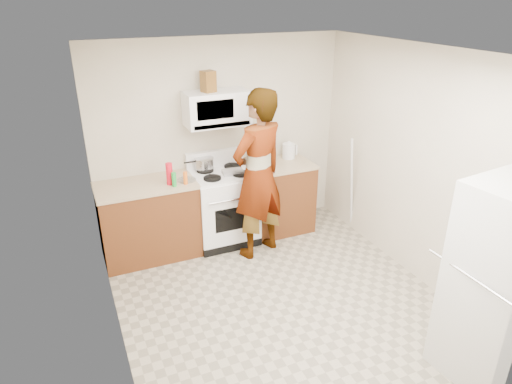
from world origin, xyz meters
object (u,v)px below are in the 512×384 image
fridge (505,287)px  saucepan (204,163)px  person (258,175)px  gas_range (224,205)px  microwave (217,108)px  kettle (289,151)px

fridge → saucepan: (-1.45, 3.16, 0.17)m
person → fridge: bearing=90.4°
gas_range → microwave: bearing=90.0°
microwave → saucepan: (-0.17, 0.05, -0.68)m
fridge → saucepan: size_ratio=7.36×
gas_range → kettle: (0.98, 0.14, 0.55)m
kettle → saucepan: (-1.15, 0.04, -0.02)m
kettle → gas_range: bearing=173.7°
fridge → kettle: size_ratio=8.59×
gas_range → microwave: 1.22m
gas_range → person: bearing=-57.8°
gas_range → fridge: size_ratio=0.66×
microwave → fridge: size_ratio=0.45×
person → fridge: 2.73m
microwave → fridge: (1.27, -3.11, -0.85)m
kettle → saucepan: 1.15m
fridge → saucepan: fridge is taller
person → fridge: person is taller
person → fridge: (0.99, -2.54, -0.16)m
microwave → fridge: microwave is taller
microwave → gas_range: bearing=-90.0°
person → fridge: size_ratio=1.19×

